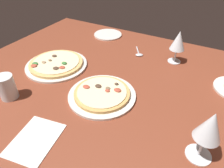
% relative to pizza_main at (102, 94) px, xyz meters
% --- Properties ---
extents(dining_table, '(1.50, 1.10, 0.04)m').
position_rel_pizza_main_xyz_m(dining_table, '(0.03, 0.11, -0.03)').
color(dining_table, brown).
rests_on(dining_table, ground).
extents(pizza_main, '(0.27, 0.27, 0.03)m').
position_rel_pizza_main_xyz_m(pizza_main, '(0.00, 0.00, 0.00)').
color(pizza_main, silver).
rests_on(pizza_main, dining_table).
extents(pizza_side, '(0.30, 0.30, 0.03)m').
position_rel_pizza_main_xyz_m(pizza_side, '(-0.31, 0.09, 0.00)').
color(pizza_side, silver).
rests_on(pizza_side, dining_table).
extents(wine_glass_far, '(0.08, 0.08, 0.17)m').
position_rel_pizza_main_xyz_m(wine_glass_far, '(0.39, -0.09, 0.11)').
color(wine_glass_far, silver).
rests_on(wine_glass_far, dining_table).
extents(wine_glass_near, '(0.07, 0.07, 0.16)m').
position_rel_pizza_main_xyz_m(wine_glass_near, '(0.18, 0.41, 0.10)').
color(wine_glass_near, silver).
rests_on(wine_glass_near, dining_table).
extents(water_glass, '(0.07, 0.07, 0.10)m').
position_rel_pizza_main_xyz_m(water_glass, '(-0.32, -0.18, 0.03)').
color(water_glass, silver).
rests_on(water_glass, dining_table).
extents(side_plate, '(0.18, 0.18, 0.01)m').
position_rel_pizza_main_xyz_m(side_plate, '(-0.28, 0.53, -0.01)').
color(side_plate, silver).
rests_on(side_plate, dining_table).
extents(paper_menu, '(0.16, 0.19, 0.00)m').
position_rel_pizza_main_xyz_m(paper_menu, '(-0.08, -0.29, -0.01)').
color(paper_menu, white).
rests_on(paper_menu, dining_table).
extents(spoon, '(0.08, 0.11, 0.01)m').
position_rel_pizza_main_xyz_m(spoon, '(-0.01, 0.39, -0.01)').
color(spoon, silver).
rests_on(spoon, dining_table).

